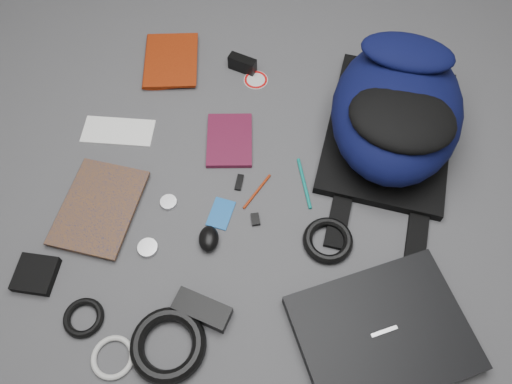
% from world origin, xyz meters
% --- Properties ---
extents(ground, '(4.00, 4.00, 0.00)m').
position_xyz_m(ground, '(0.00, 0.00, 0.00)').
color(ground, '#4F4F51').
rests_on(ground, ground).
extents(backpack, '(0.40, 0.56, 0.23)m').
position_xyz_m(backpack, '(0.33, 0.29, 0.11)').
color(backpack, black).
rests_on(backpack, ground).
extents(laptop, '(0.49, 0.46, 0.04)m').
position_xyz_m(laptop, '(0.37, -0.31, 0.02)').
color(laptop, black).
rests_on(laptop, ground).
extents(textbook_red, '(0.22, 0.26, 0.02)m').
position_xyz_m(textbook_red, '(-0.45, 0.39, 0.01)').
color(textbook_red, maroon).
rests_on(textbook_red, ground).
extents(comic_book, '(0.20, 0.27, 0.02)m').
position_xyz_m(comic_book, '(-0.50, -0.13, 0.01)').
color(comic_book, '#9F5A0B').
rests_on(comic_book, ground).
extents(envelope, '(0.22, 0.12, 0.00)m').
position_xyz_m(envelope, '(-0.44, 0.12, 0.00)').
color(envelope, white).
rests_on(envelope, ground).
extents(dvd_case, '(0.17, 0.21, 0.01)m').
position_xyz_m(dvd_case, '(-0.11, 0.16, 0.01)').
color(dvd_case, '#460D22').
rests_on(dvd_case, ground).
extents(compact_camera, '(0.09, 0.05, 0.05)m').
position_xyz_m(compact_camera, '(-0.14, 0.44, 0.02)').
color(compact_camera, black).
rests_on(compact_camera, ground).
extents(sticker_disc, '(0.09, 0.09, 0.00)m').
position_xyz_m(sticker_disc, '(-0.09, 0.40, 0.00)').
color(sticker_disc, silver).
rests_on(sticker_disc, ground).
extents(pen_teal, '(0.07, 0.15, 0.01)m').
position_xyz_m(pen_teal, '(0.12, 0.06, 0.00)').
color(pen_teal, '#0D7B6F').
rests_on(pen_teal, ground).
extents(pen_red, '(0.06, 0.12, 0.01)m').
position_xyz_m(pen_red, '(0.00, 0.01, 0.00)').
color(pen_red, maroon).
rests_on(pen_red, ground).
extents(id_badge, '(0.06, 0.09, 0.00)m').
position_xyz_m(id_badge, '(-0.08, -0.07, 0.00)').
color(id_badge, '#165BAA').
rests_on(id_badge, ground).
extents(usb_black, '(0.02, 0.05, 0.01)m').
position_xyz_m(usb_black, '(-0.05, 0.03, 0.00)').
color(usb_black, black).
rests_on(usb_black, ground).
extents(key_fob, '(0.03, 0.04, 0.01)m').
position_xyz_m(key_fob, '(0.01, -0.07, 0.01)').
color(key_fob, black).
rests_on(key_fob, ground).
extents(mouse, '(0.07, 0.08, 0.04)m').
position_xyz_m(mouse, '(-0.09, -0.16, 0.02)').
color(mouse, black).
rests_on(mouse, ground).
extents(headphone_left, '(0.05, 0.05, 0.01)m').
position_xyz_m(headphone_left, '(-0.23, -0.07, 0.01)').
color(headphone_left, silver).
rests_on(headphone_left, ground).
extents(headphone_right, '(0.07, 0.07, 0.01)m').
position_xyz_m(headphone_right, '(-0.24, -0.21, 0.01)').
color(headphone_right, silver).
rests_on(headphone_right, ground).
extents(cable_coil, '(0.14, 0.14, 0.03)m').
position_xyz_m(cable_coil, '(0.21, -0.10, 0.01)').
color(cable_coil, black).
rests_on(cable_coil, ground).
extents(power_brick, '(0.15, 0.08, 0.03)m').
position_xyz_m(power_brick, '(-0.06, -0.34, 0.02)').
color(power_brick, black).
rests_on(power_brick, ground).
extents(power_cord_coil, '(0.23, 0.23, 0.03)m').
position_xyz_m(power_cord_coil, '(-0.11, -0.44, 0.02)').
color(power_cord_coil, black).
rests_on(power_cord_coil, ground).
extents(pouch, '(0.10, 0.10, 0.03)m').
position_xyz_m(pouch, '(-0.49, -0.34, 0.01)').
color(pouch, black).
rests_on(pouch, ground).
extents(earbud_coil, '(0.13, 0.13, 0.02)m').
position_xyz_m(earbud_coil, '(-0.33, -0.42, 0.01)').
color(earbud_coil, black).
rests_on(earbud_coil, ground).
extents(white_cable_coil, '(0.11, 0.11, 0.01)m').
position_xyz_m(white_cable_coil, '(-0.23, -0.49, 0.01)').
color(white_cable_coil, silver).
rests_on(white_cable_coil, ground).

